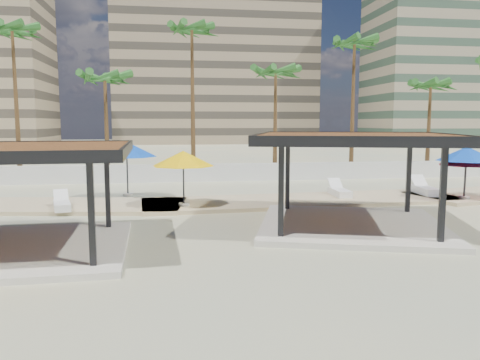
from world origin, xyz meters
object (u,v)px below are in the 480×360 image
(lounger_b, at_px, (339,192))
(umbrella_c, at_px, (466,159))
(lounger_a, at_px, (62,205))
(lounger_c, at_px, (425,190))
(pavilion_central, at_px, (353,172))
(pavilion_west, at_px, (20,189))

(lounger_b, bearing_deg, umbrella_c, -107.45)
(umbrella_c, bearing_deg, lounger_a, 179.87)
(lounger_b, relative_size, lounger_c, 0.87)
(umbrella_c, relative_size, lounger_a, 1.40)
(lounger_a, height_order, lounger_b, lounger_b)
(lounger_c, bearing_deg, lounger_a, 100.73)
(umbrella_c, xyz_separation_m, lounger_c, (-1.02, 1.84, -1.77))
(pavilion_central, height_order, lounger_b, pavilion_central)
(lounger_a, bearing_deg, pavilion_west, 167.49)
(pavilion_central, distance_m, pavilion_west, 11.42)
(umbrella_c, height_order, lounger_b, umbrella_c)
(pavilion_central, bearing_deg, lounger_c, 60.53)
(umbrella_c, bearing_deg, lounger_b, 161.17)
(pavilion_central, relative_size, lounger_b, 4.09)
(lounger_a, distance_m, lounger_b, 13.62)
(umbrella_c, distance_m, lounger_a, 19.32)
(pavilion_west, distance_m, lounger_c, 19.81)
(lounger_a, distance_m, lounger_c, 18.30)
(pavilion_west, bearing_deg, lounger_c, 22.29)
(pavilion_west, relative_size, lounger_c, 2.76)
(pavilion_west, distance_m, umbrella_c, 20.02)
(lounger_a, xyz_separation_m, lounger_b, (13.49, 1.92, 0.01))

